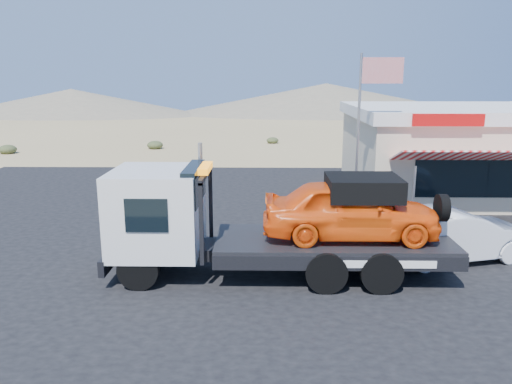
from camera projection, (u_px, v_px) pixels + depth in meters
ground at (219, 261)px, 14.47m from camera, size 120.00×120.00×0.00m
asphalt_lot at (284, 230)px, 17.35m from camera, size 32.00×24.00×0.02m
tow_truck at (271, 217)px, 13.13m from camera, size 8.90×2.64×2.98m
white_sedan at (455, 235)px, 14.38m from camera, size 4.80×2.68×1.50m
jerky_store at (467, 149)px, 22.58m from camera, size 10.40×9.97×3.90m
flagpole at (365, 118)px, 17.91m from camera, size 1.55×0.10×6.00m
distant_hills at (183, 101)px, 67.89m from camera, size 126.00×48.00×4.20m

